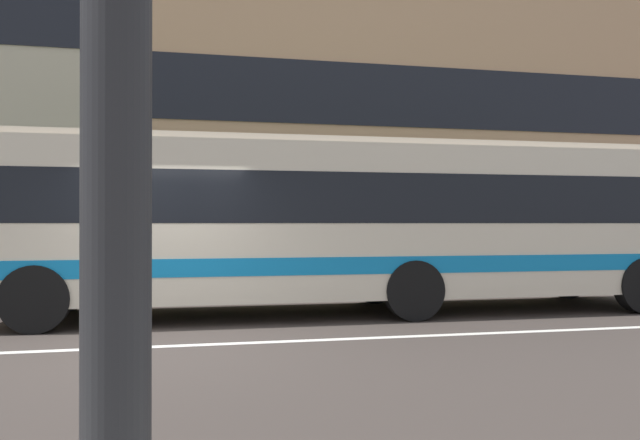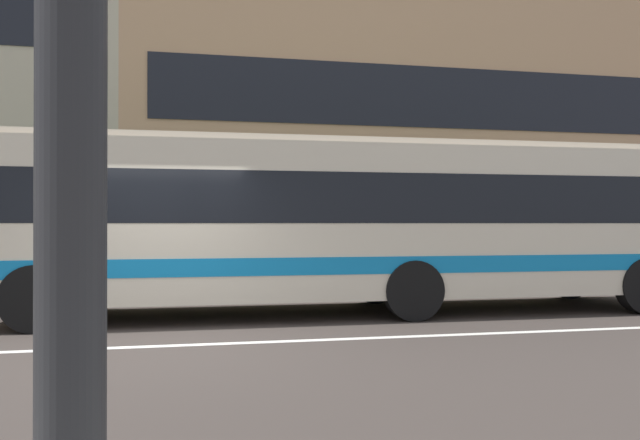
% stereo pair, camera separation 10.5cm
% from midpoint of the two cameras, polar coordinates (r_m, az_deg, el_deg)
% --- Properties ---
extents(ground_plane, '(160.00, 160.00, 0.00)m').
position_cam_midpoint_polar(ground_plane, '(8.45, -14.88, -11.26)').
color(ground_plane, '#3C342F').
extents(lane_centre_line, '(60.00, 0.16, 0.01)m').
position_cam_midpoint_polar(lane_centre_line, '(8.45, -14.88, -11.23)').
color(lane_centre_line, silver).
rests_on(lane_centre_line, ground_plane).
extents(hedge_row_far, '(20.85, 1.10, 0.92)m').
position_cam_midpoint_polar(hedge_row_far, '(14.86, -3.96, -4.75)').
color(hedge_row_far, '#356626').
rests_on(hedge_row_far, ground_plane).
extents(apartment_block_right, '(20.01, 11.66, 9.65)m').
position_cam_midpoint_polar(apartment_block_right, '(25.62, 6.10, 6.90)').
color(apartment_block_right, tan).
rests_on(apartment_block_right, ground_plane).
extents(transit_bus, '(12.20, 2.68, 3.04)m').
position_cam_midpoint_polar(transit_bus, '(11.17, 2.68, 0.07)').
color(transit_bus, beige).
rests_on(transit_bus, ground_plane).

